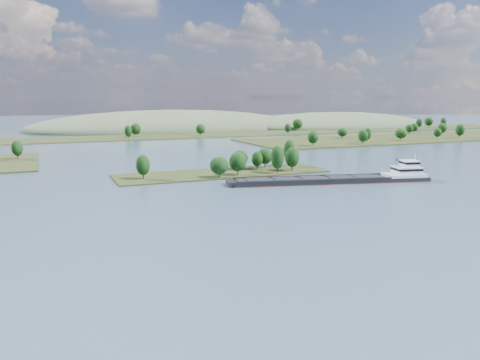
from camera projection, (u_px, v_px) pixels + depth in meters
name	position (u px, v px, depth m)	size (l,w,h in m)	color
ground	(283.00, 199.00, 165.35)	(1800.00, 1800.00, 0.00)	#394A63
tree_island	(237.00, 166.00, 220.47)	(100.00, 31.45, 14.84)	#263015
right_bank	(417.00, 137.00, 417.03)	(320.00, 90.00, 13.99)	#263015
back_shoreline	(146.00, 137.00, 422.65)	(900.00, 60.00, 13.97)	#263015
hill_east	(334.00, 126.00, 582.67)	(260.00, 140.00, 36.00)	#46593D
hill_west	(172.00, 129.00, 532.95)	(320.00, 160.00, 44.00)	#46593D
cargo_barge	(344.00, 179.00, 198.15)	(87.22, 29.97, 11.79)	black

